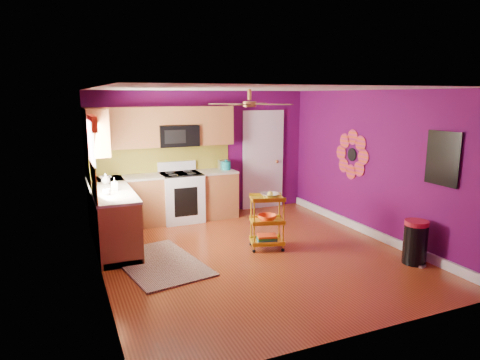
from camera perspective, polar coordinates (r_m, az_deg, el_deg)
name	(u,v)px	position (r m, az deg, el deg)	size (l,w,h in m)	color
ground	(254,253)	(6.73, 1.90, -9.76)	(5.00, 5.00, 0.00)	maroon
room_envelope	(257,149)	(6.34, 2.22, 4.18)	(4.54, 5.04, 2.52)	#570A4E
lower_cabinets	(144,207)	(7.87, -12.73, -3.58)	(2.81, 2.31, 0.94)	brown
electric_range	(181,196)	(8.37, -7.83, -2.19)	(0.76, 0.66, 1.13)	white
upper_cabinetry	(142,129)	(8.01, -12.89, 6.58)	(2.80, 2.30, 1.26)	brown
left_window	(91,141)	(6.79, -19.28, 4.91)	(0.08, 1.35, 1.08)	white
panel_door	(263,161)	(9.20, 3.08, 2.56)	(0.95, 0.11, 2.15)	white
right_wall_art	(389,156)	(7.32, 19.20, 3.02)	(0.04, 2.74, 1.04)	black
ceiling_fan	(249,103)	(6.46, 1.27, 10.17)	(1.01, 1.01, 0.26)	#BF8C3F
shag_rug	(160,263)	(6.45, -10.68, -10.81)	(1.04, 1.69, 0.02)	#331811
rolling_cart	(267,220)	(6.79, 3.69, -5.28)	(0.60, 0.51, 0.94)	gold
trash_can	(415,242)	(6.75, 22.33, -7.68)	(0.43, 0.43, 0.64)	black
teal_kettle	(226,166)	(8.58, -1.86, 1.93)	(0.18, 0.18, 0.21)	teal
toaster	(224,164)	(8.69, -2.14, 2.09)	(0.22, 0.15, 0.18)	beige
soap_bottle_a	(114,184)	(7.00, -16.40, -0.52)	(0.09, 0.09, 0.20)	#EA3F72
soap_bottle_b	(106,179)	(7.53, -17.47, 0.17)	(0.15, 0.15, 0.19)	white
counter_dish	(106,178)	(7.95, -17.48, 0.26)	(0.23, 0.23, 0.06)	white
counter_cup	(107,192)	(6.72, -17.34, -1.53)	(0.12, 0.12, 0.09)	white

